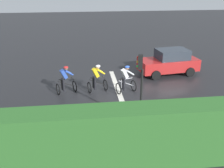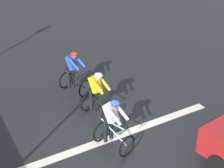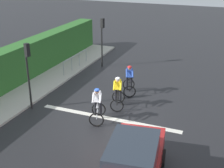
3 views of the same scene
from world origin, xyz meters
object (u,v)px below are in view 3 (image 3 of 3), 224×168
object	(u,v)px
traffic_light_far_junction	(102,35)
car_red	(133,164)
traffic_light_near_crossing	(28,66)
pedestrian_railing_kerbside	(75,59)
cyclist_lead	(129,80)
cyclist_mid	(97,105)
cyclist_second	(118,93)

from	to	relation	value
traffic_light_far_junction	car_red	bearing A→B (deg)	-61.91
car_red	traffic_light_near_crossing	bearing A→B (deg)	151.27
car_red	pedestrian_railing_kerbside	bearing A→B (deg)	127.17
pedestrian_railing_kerbside	traffic_light_far_junction	bearing A→B (deg)	44.24
traffic_light_near_crossing	cyclist_lead	bearing A→B (deg)	41.57
cyclist_mid	traffic_light_far_junction	bearing A→B (deg)	111.77
cyclist_lead	pedestrian_railing_kerbside	world-z (taller)	cyclist_lead
cyclist_mid	traffic_light_far_junction	xyz separation A→B (m)	(-2.90, 7.25, 1.43)
traffic_light_far_junction	cyclist_lead	bearing A→B (deg)	-49.18
cyclist_lead	traffic_light_near_crossing	world-z (taller)	traffic_light_near_crossing
cyclist_mid	pedestrian_railing_kerbside	distance (m)	7.29
cyclist_second	cyclist_mid	size ratio (longest dim) A/B	1.00
cyclist_mid	traffic_light_near_crossing	distance (m)	3.89
cyclist_lead	traffic_light_near_crossing	distance (m)	5.49
car_red	traffic_light_far_junction	size ratio (longest dim) A/B	1.29
pedestrian_railing_kerbside	cyclist_second	bearing A→B (deg)	-42.20
cyclist_lead	cyclist_second	xyz separation A→B (m)	(0.02, -1.83, 0.00)
traffic_light_near_crossing	pedestrian_railing_kerbside	distance (m)	6.12
cyclist_second	traffic_light_far_junction	bearing A→B (deg)	120.26
cyclist_mid	pedestrian_railing_kerbside	bearing A→B (deg)	126.10
cyclist_mid	car_red	distance (m)	4.60
cyclist_lead	car_red	bearing A→B (deg)	-70.26
traffic_light_near_crossing	traffic_light_far_junction	size ratio (longest dim) A/B	1.00
car_red	pedestrian_railing_kerbside	xyz separation A→B (m)	(-7.18, 9.47, -0.10)
traffic_light_far_junction	pedestrian_railing_kerbside	bearing A→B (deg)	-135.76
car_red	traffic_light_near_crossing	distance (m)	7.54
cyclist_lead	traffic_light_far_junction	distance (m)	5.16
cyclist_lead	traffic_light_far_junction	xyz separation A→B (m)	(-3.24, 3.75, 1.43)
cyclist_lead	traffic_light_near_crossing	xyz separation A→B (m)	(-3.96, -3.52, 1.43)
car_red	pedestrian_railing_kerbside	distance (m)	11.89
cyclist_lead	cyclist_mid	size ratio (longest dim) A/B	1.00
cyclist_mid	traffic_light_near_crossing	xyz separation A→B (m)	(-3.62, -0.02, 1.43)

